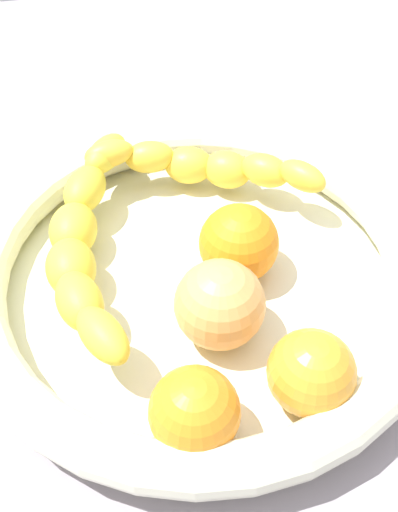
{
  "coord_description": "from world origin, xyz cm",
  "views": [
    {
      "loc": [
        -5.95,
        -31.91,
        42.07
      ],
      "look_at": [
        0.0,
        0.0,
        7.53
      ],
      "focal_mm": 42.45,
      "sensor_mm": 36.0,
      "label": 1
    }
  ],
  "objects": [
    {
      "name": "banana_draped_right",
      "position": [
        2.72,
        10.81,
        7.7
      ],
      "size": [
        20.83,
        10.61,
        5.01
      ],
      "color": "yellow",
      "rests_on": "fruit_bowl"
    },
    {
      "name": "peach_blush",
      "position": [
        0.53,
        -5.32,
        7.88
      ],
      "size": [
        6.7,
        6.7,
        6.7
      ],
      "primitive_type": "sphere",
      "color": "#E5A156",
      "rests_on": "fruit_bowl"
    },
    {
      "name": "orange_front",
      "position": [
        3.32,
        0.57,
        7.74
      ],
      "size": [
        6.43,
        6.43,
        6.43
      ],
      "primitive_type": "sphere",
      "color": "orange",
      "rests_on": "fruit_bowl"
    },
    {
      "name": "kitchen_counter",
      "position": [
        0.0,
        0.0,
        1.5
      ],
      "size": [
        120.0,
        120.0,
        3.0
      ],
      "primitive_type": "cube",
      "color": "gray",
      "rests_on": "ground"
    },
    {
      "name": "orange_mid_left",
      "position": [
        5.38,
        -11.83,
        7.53
      ],
      "size": [
        5.99,
        5.99,
        5.99
      ],
      "primitive_type": "sphere",
      "color": "orange",
      "rests_on": "fruit_bowl"
    },
    {
      "name": "banana_draped_left",
      "position": [
        -8.89,
        3.09,
        7.68
      ],
      "size": [
        8.61,
        25.99,
        4.97
      ],
      "color": "yellow",
      "rests_on": "fruit_bowl"
    },
    {
      "name": "fruit_bowl",
      "position": [
        0.0,
        0.0,
        5.58
      ],
      "size": [
        37.17,
        37.17,
        5.02
      ],
      "color": "beige",
      "rests_on": "kitchen_counter"
    },
    {
      "name": "orange_mid_right",
      "position": [
        -2.75,
        -13.21,
        7.5
      ],
      "size": [
        5.94,
        5.94,
        5.94
      ],
      "primitive_type": "sphere",
      "color": "orange",
      "rests_on": "fruit_bowl"
    }
  ]
}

